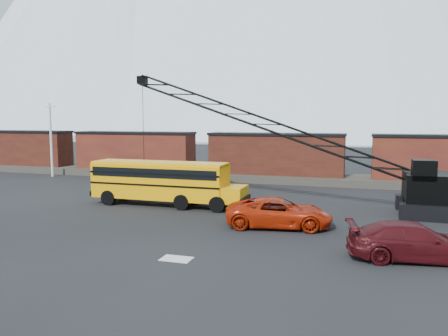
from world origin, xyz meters
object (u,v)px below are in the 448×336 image
Objects in this scene: school_bus at (164,181)px; crawler_crane at (289,133)px; maroon_suv at (414,241)px; red_pickup at (279,213)px.

crawler_crane reaches higher than school_bus.
maroon_suv is 0.24× the size of crawler_crane.
red_pickup is (9.16, -3.81, -0.94)m from school_bus.
crawler_crane is (-0.42, 5.79, 4.47)m from red_pickup.
maroon_suv is 13.07m from crawler_crane.
maroon_suv is at bearing -26.28° from school_bus.
crawler_crane is (-7.27, 9.89, 4.48)m from maroon_suv.
school_bus is 0.48× the size of crawler_crane.
red_pickup is 0.25× the size of crawler_crane.
school_bus is at bearing 58.37° from red_pickup.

